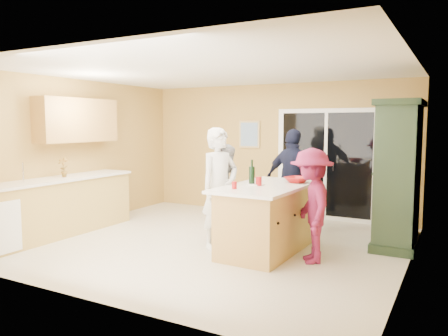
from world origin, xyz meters
The scene contains 22 objects.
floor centered at (0.00, 0.00, 0.00)m, with size 5.50×5.50×0.00m, color beige.
ceiling centered at (0.00, 0.00, 2.60)m, with size 5.50×5.00×0.10m, color white.
wall_back centered at (0.00, 2.50, 1.30)m, with size 5.50×0.10×2.60m, color tan.
wall_front centered at (0.00, -2.50, 1.30)m, with size 5.50×0.10×2.60m, color tan.
wall_left centered at (-2.75, 0.00, 1.30)m, with size 0.10×5.00×2.60m, color tan.
wall_right centered at (2.75, 0.00, 1.30)m, with size 0.10×5.00×2.60m, color tan.
left_cabinet_run centered at (-2.45, -1.05, 0.46)m, with size 0.65×3.05×1.24m.
upper_cabinets centered at (-2.58, -0.20, 1.88)m, with size 0.35×1.60×0.75m, color tan.
sliding_door centered at (1.05, 2.46, 1.05)m, with size 1.90×0.07×2.10m.
framed_picture centered at (-0.55, 2.48, 1.60)m, with size 0.46×0.04×0.56m.
kitchen_island centered at (0.90, -0.02, 0.45)m, with size 1.04×1.85×0.96m.
green_hutch centered at (2.49, 1.13, 1.05)m, with size 0.62×1.17×2.15m.
woman_white centered at (0.22, -0.17, 0.88)m, with size 0.64×0.42×1.76m, color silver.
woman_grey centered at (0.21, 0.09, 0.76)m, with size 0.73×0.57×1.51m, color #A6A7A9.
woman_navy centered at (0.81, 1.34, 0.87)m, with size 1.01×0.42×1.73m, color #171932.
woman_magenta centered at (1.59, -0.17, 0.75)m, with size 0.97×0.56×1.50m, color maroon.
serving_bowl centered at (1.18, 0.44, 1.00)m, with size 0.34×0.34×0.08m, color #A61213.
tulip_vase centered at (-2.45, -0.64, 1.11)m, with size 0.18×0.12×0.33m, color red.
tumbler_near centered at (0.66, -0.55, 1.00)m, with size 0.07×0.07×0.10m, color #A61213.
tumbler_far centered at (0.82, -0.12, 1.02)m, with size 0.08×0.08×0.12m, color #A61213.
wine_bottle centered at (0.70, -0.09, 1.09)m, with size 0.08×0.08×0.36m.
white_plate centered at (0.75, -0.06, 0.96)m, with size 0.25×0.25×0.02m, color white.
Camera 1 is at (3.27, -5.64, 1.81)m, focal length 35.00 mm.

